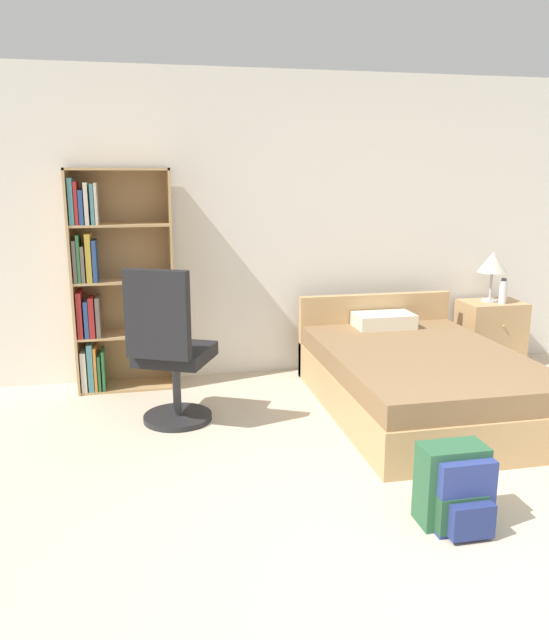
# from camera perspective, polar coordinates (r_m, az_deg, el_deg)

# --- Properties ---
(ground_plane) EXTENTS (14.00, 14.00, 0.00)m
(ground_plane) POSITION_cam_1_polar(r_m,az_deg,el_deg) (3.14, 20.32, -21.63)
(ground_plane) COLOR beige
(wall_back) EXTENTS (9.00, 0.06, 2.60)m
(wall_back) POSITION_cam_1_polar(r_m,az_deg,el_deg) (5.59, 3.59, 8.55)
(wall_back) COLOR white
(wall_back) RESTS_ON ground_plane
(bookshelf) EXTENTS (0.80, 0.32, 1.80)m
(bookshelf) POSITION_cam_1_polar(r_m,az_deg,el_deg) (5.23, -14.88, 3.27)
(bookshelf) COLOR tan
(bookshelf) RESTS_ON ground_plane
(bed) EXTENTS (1.38, 2.04, 0.72)m
(bed) POSITION_cam_1_polar(r_m,az_deg,el_deg) (4.88, 12.90, -5.14)
(bed) COLOR tan
(bed) RESTS_ON ground_plane
(office_chair) EXTENTS (0.66, 0.70, 1.15)m
(office_chair) POSITION_cam_1_polar(r_m,az_deg,el_deg) (4.40, -9.59, -2.96)
(office_chair) COLOR #232326
(office_chair) RESTS_ON ground_plane
(nightstand) EXTENTS (0.55, 0.42, 0.61)m
(nightstand) POSITION_cam_1_polar(r_m,az_deg,el_deg) (6.15, 19.11, -1.17)
(nightstand) COLOR tan
(nightstand) RESTS_ON ground_plane
(table_lamp) EXTENTS (0.27, 0.27, 0.46)m
(table_lamp) POSITION_cam_1_polar(r_m,az_deg,el_deg) (6.02, 19.32, 4.90)
(table_lamp) COLOR #B2B2B7
(table_lamp) RESTS_ON nightstand
(water_bottle) EXTENTS (0.07, 0.07, 0.23)m
(water_bottle) POSITION_cam_1_polar(r_m,az_deg,el_deg) (6.00, 20.17, 2.44)
(water_bottle) COLOR silver
(water_bottle) RESTS_ON nightstand
(backpack_blue) EXTENTS (0.29, 0.27, 0.38)m
(backpack_blue) POSITION_cam_1_polar(r_m,az_deg,el_deg) (3.38, 16.67, -15.06)
(backpack_blue) COLOR navy
(backpack_blue) RESTS_ON ground_plane
(backpack_green) EXTENTS (0.33, 0.25, 0.42)m
(backpack_green) POSITION_cam_1_polar(r_m,az_deg,el_deg) (3.40, 15.93, -14.46)
(backpack_green) COLOR #2D603D
(backpack_green) RESTS_ON ground_plane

